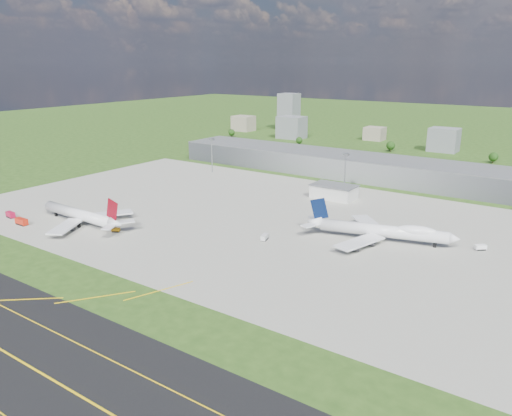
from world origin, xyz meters
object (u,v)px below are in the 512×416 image
Objects in this scene: airliner_red_twin at (82,216)px; van_white_far at (480,247)px; van_white_near at (265,237)px; airliner_blue_quad at (383,231)px; fire_truck at (22,222)px; tug_yellow at (116,230)px; crash_tender at (11,215)px.

airliner_red_twin reaches higher than van_white_far.
airliner_red_twin reaches higher than van_white_near.
airliner_blue_quad is 43.31m from van_white_far.
airliner_red_twin is at bearing 95.88° from van_white_near.
fire_truck is at bearing 165.85° from van_white_far.
van_white_near is at bearing -158.03° from airliner_red_twin.
airliner_red_twin is at bearing -169.21° from airliner_blue_quad.
airliner_blue_quad is at bearing 26.74° from fire_truck.
fire_truck is 226.18m from van_white_far.
tug_yellow is at bearing 166.73° from van_white_far.
tug_yellow is at bearing 22.33° from fire_truck.
crash_tender is at bearing 95.67° from van_white_near.
airliner_blue_quad reaches higher than fire_truck.
airliner_red_twin is 12.33× the size of van_white_far.
airliner_red_twin is at bearing 36.33° from fire_truck.
fire_truck is 17.03m from crash_tender.
fire_truck is at bearing 171.32° from tug_yellow.
van_white_near is at bearing 25.81° from crash_tender.
crash_tender reaches higher than van_white_near.
van_white_far reaches higher than tug_yellow.
fire_truck is (-25.05, -18.65, -3.08)m from airliner_red_twin.
van_white_near is 98.08m from van_white_far.
fire_truck is 53.13m from tug_yellow.
tug_yellow is 0.79× the size of van_white_near.
tug_yellow is (23.97, 1.83, -3.80)m from airliner_red_twin.
crash_tender is 67.81m from tug_yellow.
van_white_near is (116.67, 53.02, -0.36)m from fire_truck.
airliner_blue_quad is 9.05× the size of fire_truck.
fire_truck is 1.69× the size of tug_yellow.
van_white_far is at bearing -77.65° from van_white_near.
van_white_far is at bearing 4.75° from airliner_blue_quad.
airliner_red_twin is 11.36× the size of van_white_near.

